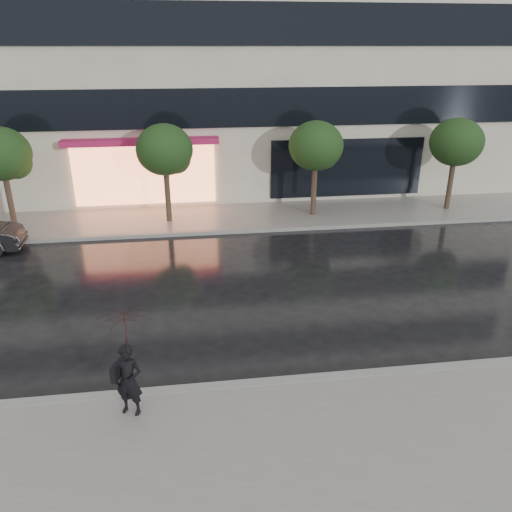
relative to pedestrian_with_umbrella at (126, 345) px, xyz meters
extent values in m
plane|color=black|center=(3.41, 1.59, -1.65)|extent=(120.00, 120.00, 0.00)
cube|color=slate|center=(3.41, -1.66, -1.59)|extent=(60.00, 4.50, 0.12)
cube|color=slate|center=(3.41, 11.84, -1.59)|extent=(60.00, 3.50, 0.12)
cube|color=gray|center=(3.41, 0.59, -1.58)|extent=(60.00, 0.25, 0.14)
cube|color=gray|center=(3.41, 10.09, -1.58)|extent=(60.00, 0.25, 0.14)
cube|color=black|center=(3.41, 13.53, 2.65)|extent=(28.00, 0.12, 1.60)
cube|color=black|center=(3.41, 13.53, 5.85)|extent=(28.00, 0.12, 1.60)
cube|color=#FF8C59|center=(-0.59, 13.51, -0.05)|extent=(6.00, 0.10, 2.60)
cube|color=#AC1A4E|center=(-0.59, 13.18, 1.40)|extent=(6.40, 0.70, 0.25)
cube|color=black|center=(8.41, 13.53, -0.05)|extent=(7.00, 0.10, 2.60)
cylinder|color=#33261C|center=(-5.59, 11.59, -0.55)|extent=(0.22, 0.22, 2.20)
ellipsoid|color=black|center=(-5.59, 11.59, 1.35)|extent=(2.20, 2.20, 1.98)
sphere|color=black|center=(-5.19, 11.79, 0.95)|extent=(1.20, 1.20, 1.20)
cylinder|color=#33261C|center=(0.41, 11.59, -0.55)|extent=(0.22, 0.22, 2.20)
ellipsoid|color=black|center=(0.41, 11.59, 1.35)|extent=(2.20, 2.20, 1.98)
sphere|color=black|center=(0.81, 11.79, 0.95)|extent=(1.20, 1.20, 1.20)
cylinder|color=#33261C|center=(6.41, 11.59, -0.55)|extent=(0.22, 0.22, 2.20)
ellipsoid|color=black|center=(6.41, 11.59, 1.35)|extent=(2.20, 2.20, 1.98)
sphere|color=black|center=(6.81, 11.79, 0.95)|extent=(1.20, 1.20, 1.20)
cylinder|color=#33261C|center=(12.41, 11.59, -0.55)|extent=(0.22, 0.22, 2.20)
ellipsoid|color=black|center=(12.41, 11.59, 1.35)|extent=(2.20, 2.20, 1.98)
sphere|color=black|center=(12.81, 11.79, 0.95)|extent=(1.20, 1.20, 1.20)
imported|color=black|center=(-0.03, 0.01, -0.78)|extent=(0.64, 0.52, 1.50)
imported|color=#380B0A|center=(0.01, 0.00, 0.27)|extent=(1.26, 1.27, 0.90)
cylinder|color=black|center=(0.01, 0.00, -0.23)|extent=(0.02, 0.02, 0.75)
cube|color=black|center=(-0.26, 0.04, -0.60)|extent=(0.19, 0.30, 0.32)
camera|label=1|loc=(1.31, -8.02, 5.08)|focal=35.00mm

